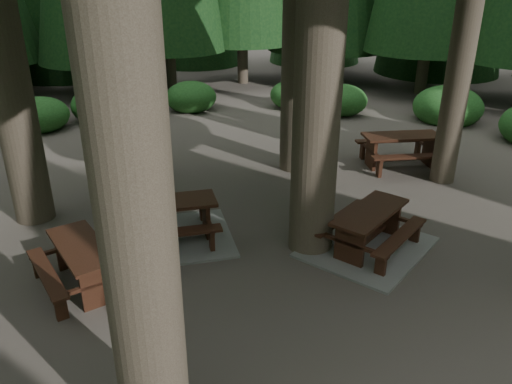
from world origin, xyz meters
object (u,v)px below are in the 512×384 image
object	(u,v)px
picnic_table_a	(368,235)
picnic_table_d	(401,145)
picnic_table_b	(83,259)
picnic_table_c	(167,227)

from	to	relation	value
picnic_table_a	picnic_table_d	world-z (taller)	picnic_table_d
picnic_table_d	picnic_table_a	bearing A→B (deg)	-118.90
picnic_table_a	picnic_table_b	world-z (taller)	picnic_table_a
picnic_table_a	picnic_table_c	size ratio (longest dim) A/B	1.12
picnic_table_b	picnic_table_c	distance (m)	1.94
picnic_table_b	picnic_table_d	bearing A→B (deg)	-84.82
picnic_table_a	picnic_table_c	xyz separation A→B (m)	(-3.53, 1.73, 0.02)
picnic_table_a	picnic_table_d	bearing A→B (deg)	16.76
picnic_table_c	picnic_table_d	distance (m)	7.06
picnic_table_c	picnic_table_b	bearing A→B (deg)	-140.36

